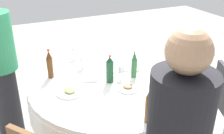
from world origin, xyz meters
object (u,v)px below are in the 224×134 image
Objects in this scene: bottle_dark_green_near at (110,70)px; bottle_brown_outer at (150,105)px; bottle_amber_mid at (169,57)px; wine_glass_west at (83,58)px; wine_glass_mid at (74,51)px; plate_front at (128,87)px; wine_glass_far at (112,52)px; dining_table at (112,95)px; wine_glass_near at (121,70)px; plate_east at (173,86)px; plate_inner at (70,92)px; bottle_green_south at (134,65)px; plate_north at (132,67)px; person_left at (0,68)px; bottle_brown_left at (50,65)px.

bottle_brown_outer is at bearing 0.55° from bottle_dark_green_near.
bottle_amber_mid is 2.01× the size of wine_glass_west.
wine_glass_mid is 0.61× the size of plate_front.
bottle_amber_mid is 1.78× the size of wine_glass_far.
wine_glass_far reaches higher than dining_table.
bottle_brown_outer reaches higher than wine_glass_near.
wine_glass_mid is (-0.68, -0.79, -0.04)m from bottle_amber_mid.
wine_glass_mid is (-0.68, -0.15, 0.24)m from dining_table.
plate_east is at bearing 53.98° from bottle_dark_green_near.
dining_table is 0.26m from wine_glass_near.
plate_front is 0.89× the size of plate_inner.
bottle_green_south reaches higher than wine_glass_near.
plate_front is at bearing -41.74° from bottle_green_south.
wine_glass_near is at bearing 94.37° from dining_table.
plate_inner is at bearing -106.03° from plate_front.
wine_glass_far is 0.67× the size of plate_inner.
plate_north is (-0.19, -0.32, -0.13)m from bottle_amber_mid.
bottle_dark_green_near is 0.24m from plate_front.
wine_glass_west reaches higher than wine_glass_near.
bottle_dark_green_near is at bearing -90.28° from person_left.
plate_front reaches higher than dining_table.
bottle_brown_outer is (1.00, 0.49, 0.00)m from bottle_brown_left.
bottle_dark_green_near is 1.68× the size of wine_glass_far.
bottle_amber_mid is 1.07m from plate_inner.
wine_glass_west is at bearing 148.48° from plate_inner.
bottle_green_south is at bearing -147.44° from plate_east.
person_left is at bearing -115.81° from bottle_green_south.
dining_table is 0.74m from wine_glass_mid.
wine_glass_near is at bearing 61.82° from bottle_brown_left.
bottle_brown_left is at bearing -77.01° from wine_glass_west.
wine_glass_near reaches higher than plate_east.
bottle_dark_green_near reaches higher than wine_glass_mid.
bottle_brown_outer is at bearing -9.91° from plate_front.
person_left reaches higher than plate_north.
bottle_green_south reaches higher than plate_inner.
wine_glass_far reaches higher than wine_glass_mid.
bottle_amber_mid is (-0.68, 0.65, -0.01)m from bottle_brown_outer.
wine_glass_near reaches higher than plate_north.
bottle_dark_green_near is at bearing -90.17° from bottle_amber_mid.
wine_glass_west is 0.66× the size of plate_front.
wine_glass_west is 0.09× the size of person_left.
bottle_dark_green_near is 1.27× the size of plate_east.
person_left is (-0.57, -1.58, -0.05)m from bottle_amber_mid.
plate_east is 0.55m from plate_north.
dining_table is 0.25m from plate_front.
bottle_brown_left is 1.19m from bottle_amber_mid.
wine_glass_mid is at bearing -150.56° from bottle_green_south.
plate_east is (0.34, 0.35, -0.09)m from wine_glass_near.
bottle_brown_outer reaches higher than wine_glass_mid.
bottle_green_south is 0.18× the size of person_left.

